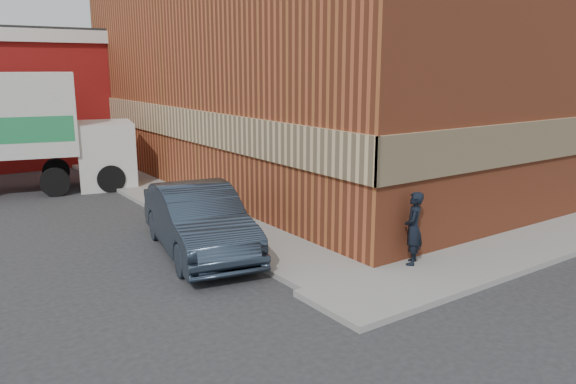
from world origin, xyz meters
TOP-DOWN VIEW (x-y plane):
  - ground at (0.00, 0.00)m, footprint 90.00×90.00m
  - brick_building at (8.50, 9.00)m, footprint 14.25×18.25m
  - sidewalk_south at (7.50, -0.90)m, footprint 16.00×1.80m
  - sidewalk_west at (0.60, 9.00)m, footprint 1.80×18.00m
  - man at (2.33, -0.25)m, footprint 0.66×0.63m
  - sedan at (-0.80, 3.21)m, footprint 2.45×4.83m
  - box_truck at (-3.26, 12.31)m, footprint 8.24×4.16m

SIDE VIEW (x-z plane):
  - ground at x=0.00m, z-range 0.00..0.00m
  - sidewalk_south at x=7.50m, z-range 0.00..0.12m
  - sidewalk_west at x=0.60m, z-range 0.00..0.12m
  - sedan at x=-0.80m, z-range 0.00..1.52m
  - man at x=2.33m, z-range 0.12..1.64m
  - box_truck at x=-3.26m, z-range 0.30..4.20m
  - brick_building at x=8.50m, z-range 0.00..9.36m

